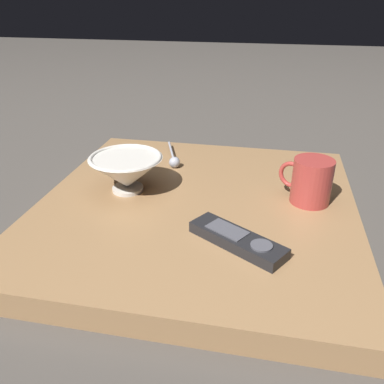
% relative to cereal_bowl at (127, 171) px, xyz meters
% --- Properties ---
extents(ground_plane, '(6.00, 6.00, 0.00)m').
position_rel_cereal_bowl_xyz_m(ground_plane, '(0.15, -0.02, -0.09)').
color(ground_plane, '#47423D').
extents(table, '(0.63, 0.65, 0.05)m').
position_rel_cereal_bowl_xyz_m(table, '(0.15, -0.02, -0.07)').
color(table, '#936D47').
rests_on(table, ground).
extents(cereal_bowl, '(0.15, 0.15, 0.08)m').
position_rel_cereal_bowl_xyz_m(cereal_bowl, '(0.00, 0.00, 0.00)').
color(cereal_bowl, beige).
rests_on(cereal_bowl, table).
extents(coffee_mug, '(0.10, 0.08, 0.09)m').
position_rel_cereal_bowl_xyz_m(coffee_mug, '(0.37, 0.02, 0.00)').
color(coffee_mug, '#A53833').
rests_on(coffee_mug, table).
extents(teaspoon, '(0.06, 0.14, 0.03)m').
position_rel_cereal_bowl_xyz_m(teaspoon, '(0.06, 0.15, -0.03)').
color(teaspoon, '#A3A5B2').
rests_on(teaspoon, table).
extents(tv_remote_near, '(0.17, 0.13, 0.02)m').
position_rel_cereal_bowl_xyz_m(tv_remote_near, '(0.25, -0.16, -0.03)').
color(tv_remote_near, black).
rests_on(tv_remote_near, table).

